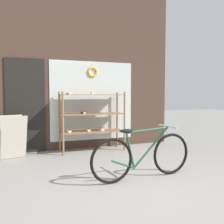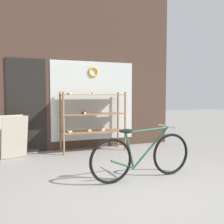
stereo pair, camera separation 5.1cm
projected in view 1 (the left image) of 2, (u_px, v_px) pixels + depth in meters
The scene contains 5 objects.
ground_plane at pixel (139, 190), 3.39m from camera, with size 30.00×30.00×0.00m, color gray.
storefront_facade at pixel (82, 71), 5.99m from camera, with size 4.51×0.13×3.85m.
display_case at pixel (92, 115), 5.75m from camera, with size 1.47×0.50×1.37m.
bicycle at pixel (143, 156), 3.84m from camera, with size 1.73×0.46×0.81m.
sandwich_board at pixel (13, 137), 5.06m from camera, with size 0.59×0.50×0.87m.
Camera 1 is at (-1.53, -2.96, 1.30)m, focal length 40.00 mm.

